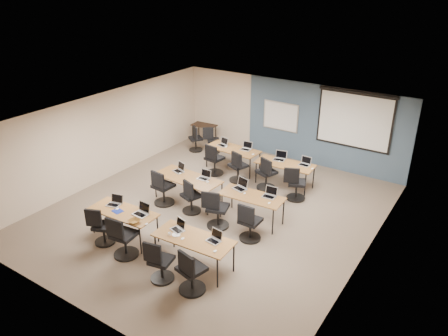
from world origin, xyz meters
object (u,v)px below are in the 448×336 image
Objects in this scene: laptop_3 at (215,238)px; laptop_10 at (280,158)px; training_table_back_left at (233,150)px; task_chair_0 at (101,229)px; training_table_mid_right at (252,197)px; whiteboard at (281,116)px; task_chair_1 at (123,240)px; laptop_2 at (179,227)px; laptop_6 at (241,186)px; spare_chair_b at (196,141)px; training_table_mid_left at (188,179)px; task_chair_6 at (216,212)px; task_chair_3 at (191,275)px; task_chair_8 at (214,162)px; projector_screen at (355,117)px; task_chair_2 at (159,264)px; laptop_7 at (270,194)px; laptop_1 at (142,211)px; laptop_8 at (223,144)px; laptop_11 at (305,163)px; training_table_front_left at (123,213)px; training_table_back_right at (285,165)px; utility_table at (204,127)px; spare_chair_a at (212,142)px; task_chair_5 at (191,199)px; laptop_5 at (204,176)px; task_chair_4 at (162,190)px; laptop_4 at (179,169)px; laptop_0 at (115,202)px; laptop_9 at (246,148)px; task_chair_11 at (295,186)px; task_chair_9 at (238,169)px; task_chair_10 at (266,176)px.

laptop_10 reaches higher than laptop_3.
task_chair_0 reaches higher than training_table_back_left.
whiteboard is at bearing 104.29° from training_table_mid_right.
laptop_2 is at bearing 26.02° from task_chair_1.
laptop_6 is 0.37× the size of spare_chair_b.
training_table_mid_left is 1.86× the size of task_chair_6.
task_chair_3 is 1.00× the size of task_chair_8.
training_table_mid_right is at bearing -30.62° from task_chair_8.
projector_screen is 2.43× the size of task_chair_2.
laptop_7 is (0.79, 3.36, 0.38)m from task_chair_2.
training_table_mid_left is 2.65m from laptop_2.
laptop_1 reaches higher than laptop_8.
task_chair_1 reaches higher than laptop_11.
whiteboard is 3.63× the size of laptop_1.
laptop_1 is (0.46, 0.16, 0.11)m from training_table_front_left.
task_chair_3 is at bearing -5.95° from task_chair_2.
training_table_back_right is 5.40m from task_chair_3.
laptop_3 is 7.51m from utility_table.
laptop_3 reaches higher than spare_chair_a.
laptop_7 is 1.01× the size of laptop_8.
laptop_3 is 4.85m from task_chair_8.
task_chair_2 is (1.79, -0.77, -0.28)m from training_table_front_left.
task_chair_5 is 3.14× the size of laptop_11.
laptop_5 is at bearing 178.14° from laptop_7.
task_chair_4 is at bearing 157.52° from task_chair_6.
laptop_4 reaches higher than training_table_back_right.
task_chair_3 is at bearing -35.49° from task_chair_4.
task_chair_3 is (2.95, -0.83, -0.36)m from laptop_0.
laptop_5 is 4.48m from utility_table.
training_table_back_left is 5.52× the size of laptop_9.
laptop_8 is 0.34× the size of spare_chair_a.
laptop_8 is 1.29m from spare_chair_a.
task_chair_2 is 5.62m from laptop_10.
laptop_2 is 0.30× the size of task_chair_11.
task_chair_11 is at bearing -55.00° from whiteboard.
task_chair_8 is 1.02× the size of task_chair_9.
spare_chair_a is at bearing 119.75° from laptop_5.
laptop_5 reaches higher than training_table_front_left.
laptop_2 is 0.94× the size of laptop_7.
task_chair_5 is 0.95× the size of task_chair_6.
training_table_front_left is 5.28× the size of laptop_4.
laptop_11 is (0.53, 0.23, 0.11)m from training_table_back_right.
task_chair_1 is at bearing -92.71° from laptop_5.
whiteboard is 0.77× the size of training_table_mid_right.
task_chair_9 reaches higher than laptop_2.
task_chair_10 is at bearing 44.69° from task_chair_0.
task_chair_8 reaches higher than laptop_9.
task_chair_0 is 2.26m from task_chair_4.
task_chair_0 is at bearing -115.32° from laptop_11.
task_chair_0 is at bearing -91.76° from task_chair_5.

